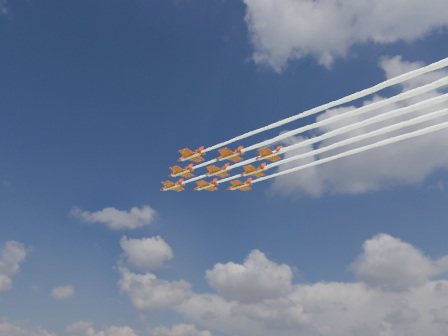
{
  "coord_description": "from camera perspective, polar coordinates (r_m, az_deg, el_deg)",
  "views": [
    {
      "loc": [
        81.48,
        -113.45,
        4.0
      ],
      "look_at": [
        6.95,
        -2.18,
        72.54
      ],
      "focal_mm": 35.0,
      "sensor_mm": 36.0,
      "label": 1
    }
  ],
  "objects": [
    {
      "name": "jet_row4_starb",
      "position": [
        141.22,
        19.81,
        4.48
      ],
      "size": [
        99.64,
        9.85,
        2.86
      ],
      "rotation": [
        0.0,
        0.0,
        -0.03
      ],
      "color": "red"
    },
    {
      "name": "jet_row3_port",
      "position": [
        125.93,
        12.09,
        7.45
      ],
      "size": [
        99.64,
        9.85,
        2.86
      ],
      "rotation": [
        0.0,
        0.0,
        -0.03
      ],
      "color": "red"
    },
    {
      "name": "jet_row2_port",
      "position": [
        135.17,
        9.3,
        4.57
      ],
      "size": [
        99.64,
        9.85,
        2.86
      ],
      "rotation": [
        0.0,
        0.0,
        -0.03
      ],
      "color": "red"
    },
    {
      "name": "jet_lead",
      "position": [
        144.98,
        6.9,
        2.06
      ],
      "size": [
        99.64,
        9.85,
        2.86
      ],
      "rotation": [
        0.0,
        0.0,
        -0.03
      ],
      "color": "red"
    },
    {
      "name": "jet_row2_starb",
      "position": [
        146.86,
        11.94,
        2.08
      ],
      "size": [
        99.64,
        9.85,
        2.86
      ],
      "rotation": [
        0.0,
        0.0,
        -0.03
      ],
      "color": "red"
    },
    {
      "name": "jet_row3_starb",
      "position": [
        149.84,
        16.83,
        2.09
      ],
      "size": [
        99.64,
        9.85,
        2.86
      ],
      "rotation": [
        0.0,
        0.0,
        -0.03
      ],
      "color": "red"
    },
    {
      "name": "jet_tail",
      "position": [
        133.31,
        23.19,
        7.15
      ],
      "size": [
        99.64,
        9.85,
        2.86
      ],
      "rotation": [
        0.0,
        0.0,
        -0.03
      ],
      "color": "red"
    },
    {
      "name": "jet_row4_port",
      "position": [
        129.02,
        17.8,
        7.33
      ],
      "size": [
        99.64,
        9.85,
        2.86
      ],
      "rotation": [
        0.0,
        0.0,
        -0.03
      ],
      "color": "red"
    },
    {
      "name": "jet_row3_centre",
      "position": [
        137.62,
        14.67,
        4.54
      ],
      "size": [
        99.64,
        9.85,
        2.86
      ],
      "rotation": [
        0.0,
        0.0,
        -0.03
      ],
      "color": "red"
    }
  ]
}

